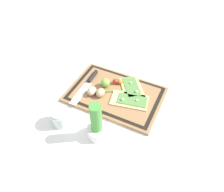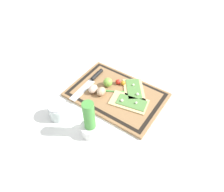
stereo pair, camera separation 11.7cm
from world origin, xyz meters
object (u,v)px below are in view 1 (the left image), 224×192
at_px(lime, 105,83).
at_px(sauce_jar, 61,118).
at_px(knife, 89,81).
at_px(egg_brown, 100,93).
at_px(egg_pink, 92,91).
at_px(cherry_tomato_yellow, 120,82).
at_px(cherry_tomato_red, 115,81).
at_px(herb_pot, 97,126).
at_px(pizza_slice_far, 130,100).
at_px(pizza_slice_near, 132,88).

relative_size(lime, sauce_jar, 0.57).
bearing_deg(knife, egg_brown, 149.80).
distance_m(egg_pink, cherry_tomato_yellow, 0.18).
bearing_deg(cherry_tomato_yellow, egg_pink, 53.24).
relative_size(egg_pink, cherry_tomato_red, 1.95).
xyz_separation_m(herb_pot, sauce_jar, (0.20, 0.01, -0.04)).
bearing_deg(cherry_tomato_yellow, knife, 22.22).
relative_size(pizza_slice_far, sauce_jar, 2.39).
bearing_deg(cherry_tomato_yellow, sauce_jar, 67.01).
relative_size(pizza_slice_far, egg_brown, 3.73).
bearing_deg(pizza_slice_far, lime, -14.49).
relative_size(knife, cherry_tomato_red, 9.57).
bearing_deg(knife, cherry_tomato_yellow, -157.78).
bearing_deg(egg_brown, lime, -82.54).
bearing_deg(egg_pink, sauce_jar, 77.62).
bearing_deg(lime, herb_pot, 110.12).
distance_m(pizza_slice_far, sauce_jar, 0.37).
height_order(egg_pink, sauce_jar, sauce_jar).
distance_m(egg_pink, sauce_jar, 0.23).
height_order(cherry_tomato_red, sauce_jar, sauce_jar).
distance_m(egg_pink, lime, 0.10).
relative_size(lime, cherry_tomato_yellow, 1.93).
distance_m(pizza_slice_far, egg_pink, 0.21).
distance_m(knife, lime, 0.10).
distance_m(herb_pot, sauce_jar, 0.20).
bearing_deg(lime, pizza_slice_near, -163.43).
xyz_separation_m(pizza_slice_far, egg_brown, (0.16, 0.03, 0.02)).
xyz_separation_m(egg_pink, cherry_tomato_red, (-0.08, -0.13, -0.01)).
relative_size(egg_brown, cherry_tomato_red, 1.95).
bearing_deg(pizza_slice_far, sauce_jar, 46.03).
bearing_deg(egg_brown, cherry_tomato_red, -103.55).
bearing_deg(cherry_tomato_yellow, egg_brown, 66.29).
distance_m(lime, cherry_tomato_red, 0.06).
relative_size(knife, lime, 5.50).
bearing_deg(knife, egg_pink, 130.02).
bearing_deg(pizza_slice_far, pizza_slice_near, -75.31).
height_order(knife, cherry_tomato_red, cherry_tomato_red).
xyz_separation_m(egg_brown, egg_pink, (0.05, 0.01, 0.00)).
bearing_deg(sauce_jar, egg_pink, -102.38).
relative_size(cherry_tomato_red, sauce_jar, 0.33).
bearing_deg(egg_pink, pizza_slice_near, -144.72).
xyz_separation_m(egg_brown, cherry_tomato_red, (-0.03, -0.12, -0.01)).
bearing_deg(herb_pot, sauce_jar, 3.86).
bearing_deg(cherry_tomato_red, knife, 22.88).
distance_m(pizza_slice_far, cherry_tomato_red, 0.16).
xyz_separation_m(pizza_slice_far, sauce_jar, (0.26, 0.27, 0.01)).
xyz_separation_m(cherry_tomato_yellow, sauce_jar, (0.16, 0.37, 0.00)).
relative_size(cherry_tomato_red, cherry_tomato_yellow, 1.11).
height_order(pizza_slice_far, lime, lime).
bearing_deg(knife, pizza_slice_far, 173.59).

